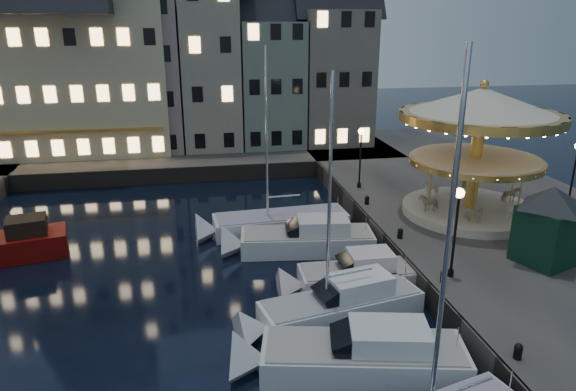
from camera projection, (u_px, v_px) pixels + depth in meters
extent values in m
plane|color=black|center=(298.00, 329.00, 21.44)|extent=(160.00, 160.00, 0.00)
cube|color=#474442|center=(519.00, 236.00, 29.18)|extent=(16.00, 56.00, 1.30)
cube|color=#474442|center=(150.00, 159.00, 46.02)|extent=(44.00, 12.00, 1.30)
cube|color=#47423A|center=(385.00, 246.00, 27.84)|extent=(0.15, 44.00, 1.30)
cube|color=#47423A|center=(170.00, 176.00, 40.76)|extent=(48.00, 0.15, 1.30)
cylinder|color=black|center=(451.00, 273.00, 23.12)|extent=(0.28, 0.28, 0.30)
cylinder|color=black|center=(455.00, 237.00, 22.56)|extent=(0.12, 0.12, 3.80)
sphere|color=#FFD18C|center=(460.00, 193.00, 21.91)|extent=(0.44, 0.44, 0.44)
cylinder|color=black|center=(359.00, 185.00, 35.72)|extent=(0.28, 0.28, 0.30)
cylinder|color=black|center=(360.00, 161.00, 35.16)|extent=(0.12, 0.12, 3.80)
sphere|color=#FFD18C|center=(361.00, 131.00, 34.51)|extent=(0.44, 0.44, 0.44)
cylinder|color=black|center=(568.00, 206.00, 31.55)|extent=(0.28, 0.28, 0.30)
cylinder|color=black|center=(573.00, 179.00, 30.99)|extent=(0.12, 0.12, 3.80)
cylinder|color=black|center=(518.00, 353.00, 17.40)|extent=(0.28, 0.28, 0.40)
sphere|color=black|center=(519.00, 348.00, 17.33)|extent=(0.30, 0.30, 0.30)
cylinder|color=black|center=(443.00, 278.00, 22.54)|extent=(0.28, 0.28, 0.40)
sphere|color=black|center=(444.00, 274.00, 22.47)|extent=(0.30, 0.30, 0.30)
cylinder|color=black|center=(400.00, 235.00, 27.20)|extent=(0.28, 0.28, 0.40)
sphere|color=black|center=(400.00, 231.00, 27.13)|extent=(0.30, 0.30, 0.30)
cylinder|color=black|center=(367.00, 201.00, 32.34)|extent=(0.28, 0.28, 0.40)
sphere|color=black|center=(367.00, 198.00, 32.27)|extent=(0.30, 0.30, 0.30)
cube|color=#9C8069|center=(8.00, 89.00, 44.01)|extent=(5.00, 8.00, 11.00)
cube|color=gray|center=(74.00, 82.00, 44.77)|extent=(5.60, 8.00, 12.00)
cube|color=gray|center=(145.00, 75.00, 45.62)|extent=(6.20, 8.00, 13.00)
cube|color=gray|center=(210.00, 68.00, 46.43)|extent=(5.00, 8.00, 14.00)
cube|color=slate|center=(270.00, 84.00, 47.82)|extent=(5.60, 8.00, 11.00)
cube|color=slate|center=(333.00, 77.00, 48.67)|extent=(6.20, 8.00, 12.00)
cube|color=beige|center=(72.00, 64.00, 44.30)|extent=(16.00, 9.00, 15.00)
cylinder|color=silver|center=(445.00, 269.00, 13.17)|extent=(0.14, 0.14, 10.08)
cube|color=silver|center=(363.00, 362.00, 18.65)|extent=(7.70, 3.92, 1.30)
cube|color=gray|center=(364.00, 346.00, 18.43)|extent=(7.30, 3.65, 0.10)
cube|color=silver|center=(389.00, 336.00, 18.27)|extent=(3.11, 2.38, 0.80)
cube|color=black|center=(348.00, 338.00, 18.35)|extent=(1.56, 1.93, 0.96)
cube|color=white|center=(341.00, 311.00, 21.96)|extent=(7.29, 3.47, 1.30)
cube|color=#93969A|center=(342.00, 297.00, 21.74)|extent=(6.91, 3.23, 0.10)
cube|color=white|center=(359.00, 284.00, 21.91)|extent=(2.93, 2.07, 0.80)
cube|color=black|center=(330.00, 292.00, 21.44)|extent=(1.46, 1.66, 0.94)
cylinder|color=silver|center=(330.00, 194.00, 20.00)|extent=(0.14, 0.14, 9.44)
cube|color=silver|center=(356.00, 281.00, 24.48)|extent=(5.42, 2.16, 1.30)
cube|color=gray|center=(357.00, 269.00, 24.27)|extent=(5.15, 1.99, 0.10)
cube|color=silver|center=(370.00, 259.00, 24.23)|extent=(2.07, 1.58, 0.80)
cube|color=black|center=(348.00, 263.00, 24.10)|extent=(0.99, 1.46, 0.84)
cube|color=silver|center=(307.00, 243.00, 28.70)|extent=(7.56, 3.27, 1.30)
cube|color=gray|center=(307.00, 232.00, 28.49)|extent=(7.17, 3.04, 0.10)
cube|color=silver|center=(323.00, 225.00, 28.41)|extent=(2.98, 2.14, 0.80)
cube|color=black|center=(297.00, 227.00, 28.35)|extent=(1.42, 1.84, 0.96)
cube|color=silver|center=(281.00, 225.00, 31.40)|extent=(8.25, 2.90, 1.30)
cube|color=gray|center=(281.00, 214.00, 31.19)|extent=(7.84, 2.69, 0.10)
cylinder|color=silver|center=(266.00, 126.00, 29.28)|extent=(0.14, 0.14, 10.93)
cube|color=black|center=(27.00, 226.00, 27.73)|extent=(2.30, 2.03, 0.91)
cylinder|color=beige|center=(469.00, 210.00, 30.64)|extent=(7.87, 7.87, 0.49)
cylinder|color=gold|center=(476.00, 157.00, 29.60)|extent=(0.69, 0.69, 6.10)
cylinder|color=beige|center=(476.00, 158.00, 29.63)|extent=(7.28, 7.28, 0.18)
cylinder|color=gold|center=(475.00, 161.00, 29.69)|extent=(7.56, 7.56, 0.34)
cone|color=beige|center=(482.00, 102.00, 28.60)|extent=(9.05, 9.05, 1.57)
cylinder|color=gold|center=(481.00, 117.00, 28.86)|extent=(9.05, 9.05, 0.49)
sphere|color=gold|center=(485.00, 84.00, 28.29)|extent=(0.49, 0.49, 0.49)
imported|color=beige|center=(504.00, 192.00, 31.61)|extent=(1.64, 1.19, 0.98)
cube|color=black|center=(547.00, 235.00, 24.11)|extent=(2.93, 2.93, 2.74)
pyramid|color=black|center=(555.00, 187.00, 23.35)|extent=(3.65, 3.65, 1.03)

